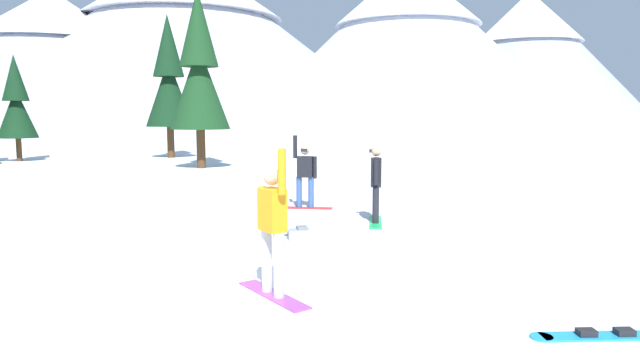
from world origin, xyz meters
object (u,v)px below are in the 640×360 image
at_px(loose_snowboard_near_right, 605,335).
at_px(snowboarder_midground, 376,182).
at_px(pine_tree_short, 16,103).
at_px(pine_tree_twin, 169,80).
at_px(snowboarder_foreground, 272,226).
at_px(snowboarder_background, 305,174).
at_px(pine_tree_leaning, 199,71).
at_px(backpack_grey, 299,234).

bearing_deg(loose_snowboard_near_right, snowboarder_midground, 101.48).
xyz_separation_m(pine_tree_short, pine_tree_twin, (7.61, 1.95, 1.37)).
bearing_deg(snowboarder_foreground, pine_tree_twin, 103.28).
xyz_separation_m(snowboarder_foreground, pine_tree_short, (-13.59, 23.40, 2.09)).
height_order(snowboarder_foreground, snowboarder_midground, snowboarder_foreground).
height_order(snowboarder_background, pine_tree_leaning, pine_tree_leaning).
xyz_separation_m(snowboarder_foreground, pine_tree_leaning, (-3.40, 18.75, 3.48)).
xyz_separation_m(snowboarder_background, backpack_grey, (-0.32, -3.68, -0.80)).
xyz_separation_m(loose_snowboard_near_right, pine_tree_short, (-17.30, 25.14, 3.03)).
xyz_separation_m(snowboarder_background, pine_tree_short, (-14.41, 16.27, 2.15)).
distance_m(pine_tree_short, pine_tree_twin, 7.97).
relative_size(snowboarder_foreground, backpack_grey, 3.78).
height_order(snowboarder_midground, pine_tree_short, pine_tree_short).
height_order(snowboarder_foreground, pine_tree_twin, pine_tree_twin).
relative_size(snowboarder_background, backpack_grey, 3.58).
bearing_deg(pine_tree_short, snowboarder_midground, -49.06).
relative_size(snowboarder_midground, pine_tree_leaning, 0.22).
bearing_deg(pine_tree_twin, loose_snowboard_near_right, -70.31).
height_order(snowboarder_midground, backpack_grey, snowboarder_midground).
relative_size(snowboarder_midground, snowboarder_background, 0.91).
relative_size(snowboarder_foreground, snowboarder_midground, 1.15).
bearing_deg(snowboarder_background, snowboarder_foreground, -96.56).
bearing_deg(pine_tree_short, backpack_grey, -54.76).
bearing_deg(loose_snowboard_near_right, pine_tree_short, 124.54).
bearing_deg(pine_tree_twin, snowboarder_foreground, -76.72).
bearing_deg(snowboarder_midground, pine_tree_leaning, 112.70).
relative_size(loose_snowboard_near_right, pine_tree_leaning, 0.21).
height_order(backpack_grey, pine_tree_short, pine_tree_short).
height_order(snowboarder_background, pine_tree_short, pine_tree_short).
height_order(snowboarder_background, backpack_grey, snowboarder_background).
bearing_deg(pine_tree_short, loose_snowboard_near_right, -55.46).
bearing_deg(snowboarder_background, pine_tree_leaning, 109.96).
height_order(backpack_grey, pine_tree_leaning, pine_tree_leaning).
xyz_separation_m(backpack_grey, pine_tree_leaning, (-3.90, 15.30, 4.33)).
height_order(snowboarder_midground, pine_tree_leaning, pine_tree_leaning).
distance_m(pine_tree_leaning, pine_tree_twin, 7.09).
height_order(snowboarder_foreground, loose_snowboard_near_right, snowboarder_foreground).
bearing_deg(pine_tree_short, pine_tree_twin, 14.40).
relative_size(snowboarder_foreground, snowboarder_background, 1.05).
bearing_deg(pine_tree_twin, pine_tree_short, -165.60).
bearing_deg(loose_snowboard_near_right, snowboarder_background, 108.05).
relative_size(snowboarder_midground, backpack_grey, 3.28).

